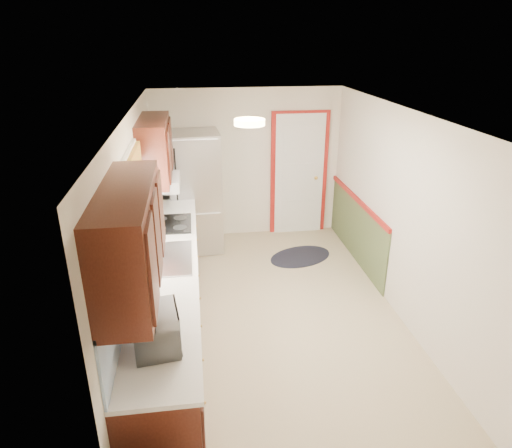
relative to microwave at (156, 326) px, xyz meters
name	(u,v)px	position (x,y,z in m)	size (l,w,h in m)	color
room_shell	(275,223)	(1.20, 1.65, 0.09)	(3.20, 5.20, 2.52)	tan
kitchen_run	(163,274)	(-0.04, 1.36, -0.30)	(0.63, 4.00, 2.20)	#3E160E
back_wall_trim	(311,186)	(2.19, 3.86, -0.22)	(1.12, 2.30, 2.08)	maroon
ceiling_fixture	(249,122)	(0.90, 1.45, 1.25)	(0.30, 0.30, 0.06)	#FFD88C
microwave	(156,326)	(0.00, 0.00, 0.00)	(0.50, 0.28, 0.34)	white
refrigerator	(195,192)	(0.34, 3.70, -0.19)	(0.80, 0.78, 1.84)	#B7B7BC
rug	(300,256)	(1.88, 3.12, -1.10)	(1.00, 0.64, 0.01)	black
cooktop	(170,224)	(0.01, 2.40, -0.16)	(0.52, 0.63, 0.02)	black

